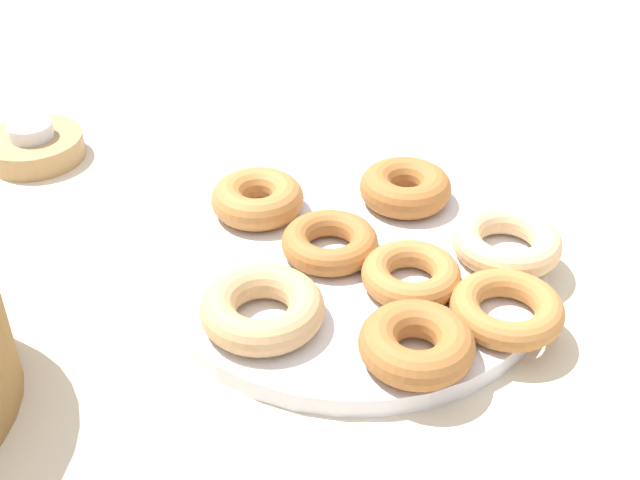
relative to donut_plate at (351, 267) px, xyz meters
The scene contains 12 objects.
ground_plane 0.01m from the donut_plate, ahead, with size 2.40×2.40×0.00m, color beige.
donut_plate is the anchor object (origin of this frame).
donut_0 0.11m from the donut_plate, 110.28° to the left, with size 0.09×0.09×0.03m, color tan.
donut_1 0.11m from the donut_plate, 58.88° to the right, with size 0.08×0.08×0.03m, color #AD6B33.
donut_2 0.06m from the donut_plate, 156.88° to the right, with size 0.08×0.08×0.02m, color #BC7A3D.
donut_3 0.11m from the donut_plate, 20.32° to the left, with size 0.08×0.08×0.03m, color #BC7A3D.
donut_4 0.03m from the donut_plate, 37.98° to the left, with size 0.08×0.08×0.02m, color #AD6B33.
donut_5 0.13m from the donut_plate, behind, with size 0.08×0.08×0.03m, color #AD6B33.
donut_6 0.13m from the donut_plate, 115.63° to the right, with size 0.09×0.09×0.02m, color #EABC84.
donut_7 0.14m from the donut_plate, 152.88° to the right, with size 0.09×0.09×0.02m, color #BC7A3D.
candle_holder 0.38m from the donut_plate, 29.55° to the left, with size 0.10×0.10×0.02m, color tan.
tealight 0.38m from the donut_plate, 29.55° to the left, with size 0.05×0.05×0.01m, color silver.
Camera 1 is at (-0.47, 0.29, 0.43)m, focal length 46.26 mm.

